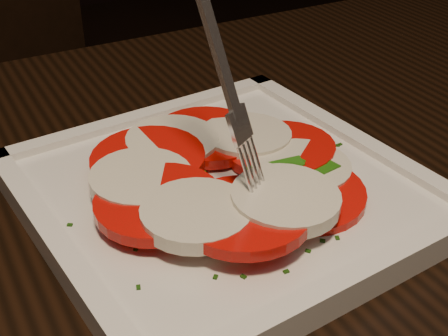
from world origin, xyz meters
TOP-DOWN VIEW (x-y plane):
  - table at (-0.09, 0.18)m, footprint 1.26×0.90m
  - chair at (-0.08, 0.95)m, footprint 0.52×0.52m
  - plate at (-0.11, 0.23)m, footprint 0.27×0.27m
  - caprese_salad at (-0.11, 0.23)m, footprint 0.22×0.21m
  - fork at (-0.13, 0.23)m, footprint 0.05×0.07m

SIDE VIEW (x-z plane):
  - chair at x=-0.08m, z-range 0.07..1.00m
  - table at x=-0.09m, z-range 0.28..1.03m
  - plate at x=-0.11m, z-range 0.75..0.76m
  - caprese_salad at x=-0.11m, z-range 0.76..0.79m
  - fork at x=-0.13m, z-range 0.79..0.96m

